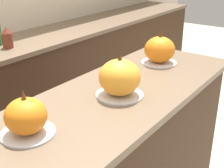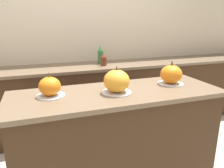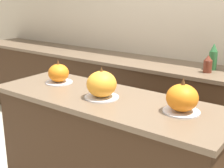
% 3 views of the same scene
% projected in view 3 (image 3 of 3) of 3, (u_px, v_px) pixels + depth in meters
% --- Properties ---
extents(wall_back, '(8.00, 0.06, 2.50)m').
position_uv_depth(wall_back, '(201.00, 28.00, 3.18)').
color(wall_back, beige).
rests_on(wall_back, ground_plane).
extents(kitchen_island, '(1.66, 0.59, 0.94)m').
position_uv_depth(kitchen_island, '(107.00, 160.00, 2.18)').
color(kitchen_island, '#382314').
rests_on(kitchen_island, ground_plane).
extents(back_counter, '(6.00, 0.60, 0.91)m').
position_uv_depth(back_counter, '(182.00, 111.00, 3.15)').
color(back_counter, '#382314').
rests_on(back_counter, ground_plane).
extents(pumpkin_cake_left, '(0.21, 0.21, 0.18)m').
position_uv_depth(pumpkin_cake_left, '(59.00, 74.00, 2.36)').
color(pumpkin_cake_left, silver).
rests_on(pumpkin_cake_left, kitchen_island).
extents(pumpkin_cake_center, '(0.23, 0.23, 0.21)m').
position_uv_depth(pumpkin_cake_center, '(102.00, 85.00, 2.02)').
color(pumpkin_cake_center, silver).
rests_on(pumpkin_cake_center, kitchen_island).
extents(pumpkin_cake_right, '(0.22, 0.22, 0.21)m').
position_uv_depth(pumpkin_cake_right, '(182.00, 99.00, 1.77)').
color(pumpkin_cake_right, silver).
rests_on(pumpkin_cake_right, kitchen_island).
extents(bottle_tall, '(0.08, 0.08, 0.25)m').
position_uv_depth(bottle_tall, '(213.00, 57.00, 2.90)').
color(bottle_tall, '#2D6B38').
rests_on(bottle_tall, back_counter).
extents(bottle_short, '(0.08, 0.08, 0.16)m').
position_uv_depth(bottle_short, '(208.00, 64.00, 2.81)').
color(bottle_short, maroon).
rests_on(bottle_short, back_counter).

